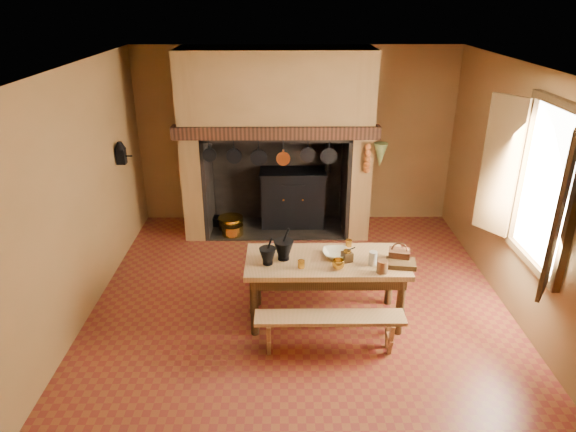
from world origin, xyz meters
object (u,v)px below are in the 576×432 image
Objects in this scene: bench_front at (330,325)px; wicker_basket at (399,255)px; iron_range at (293,197)px; work_table at (326,269)px; mixing_bowl at (336,254)px; coffee_grinder at (347,256)px.

wicker_basket is at bearing 35.55° from bench_front.
bench_front is (0.32, -3.24, -0.16)m from iron_range.
wicker_basket is at bearing -67.27° from iron_range.
bench_front is at bearing -90.00° from work_table.
iron_range is at bearing 99.50° from mixing_bowl.
work_table is at bearing 90.00° from bench_front.
mixing_bowl is (0.43, -2.58, 0.33)m from iron_range.
work_table is at bearing 148.80° from coffee_grinder.
coffee_grinder is 0.58m from wicker_basket.
work_table is 6.90× the size of wicker_basket.
mixing_bowl is (-0.11, 0.10, -0.03)m from coffee_grinder.
mixing_bowl reaches higher than bench_front.
iron_range is at bearing 96.94° from work_table.
coffee_grinder is (0.54, -2.68, 0.36)m from iron_range.
iron_range reaches higher than bench_front.
iron_range is 2.76m from coffee_grinder.
bench_front is 5.99× the size of wicker_basket.
work_table is 0.29m from coffee_grinder.
mixing_bowl is 0.69m from wicker_basket.
bench_front is 5.18× the size of mixing_bowl.
work_table reaches higher than bench_front.
work_table is (0.32, -2.64, 0.17)m from iron_range.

